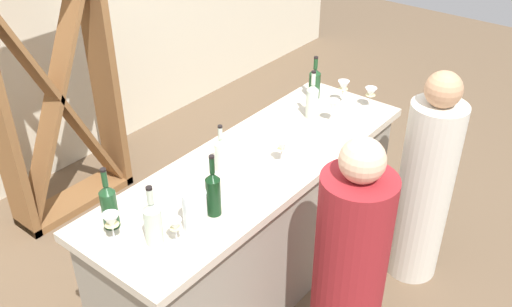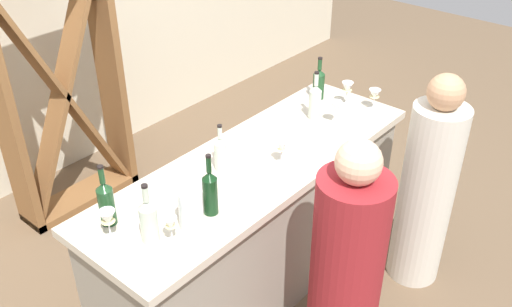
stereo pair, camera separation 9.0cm
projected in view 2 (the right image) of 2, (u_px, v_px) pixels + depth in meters
The scene contains 19 objects.
ground_plane at pixel (256, 282), 3.78m from camera, with size 12.00×12.00×0.00m, color brown.
back_wall at pixel (31, 6), 4.24m from camera, with size 8.00×0.10×2.80m, color beige.
bar_counter at pixel (256, 225), 3.52m from camera, with size 2.20×0.72×0.96m.
wine_rack at pixel (61, 94), 4.05m from camera, with size 0.92×0.28×1.86m.
wine_bottle_leftmost_olive_green at pixel (106, 202), 2.73m from camera, with size 0.08×0.08×0.33m.
wine_bottle_second_left_clear_pale at pixel (149, 220), 2.62m from camera, with size 0.08×0.08×0.32m.
wine_bottle_center_dark_green at pixel (210, 191), 2.79m from camera, with size 0.08×0.08×0.34m.
wine_bottle_second_right_clear_pale at pixel (221, 153), 3.14m from camera, with size 0.07×0.07×0.28m.
wine_bottle_rightmost_clear_pale at pixel (315, 101), 3.63m from camera, with size 0.08×0.08×0.32m.
wine_bottle_far_right_olive_green at pixel (319, 83), 3.87m from camera, with size 0.08×0.08×0.30m.
wine_glass_near_left at pixel (375, 95), 3.75m from camera, with size 0.08×0.08×0.14m.
wine_glass_near_center at pixel (171, 225), 2.63m from camera, with size 0.06×0.06×0.14m.
wine_glass_near_right at pixel (282, 149), 3.20m from camera, with size 0.06×0.06×0.14m.
wine_glass_far_left at pixel (336, 108), 3.57m from camera, with size 0.07×0.07×0.16m.
wine_glass_far_center at pixel (347, 89), 3.79m from camera, with size 0.08×0.08×0.17m.
wine_glass_far_right at pixel (108, 219), 2.65m from camera, with size 0.08×0.08×0.16m.
water_pitcher at pixel (191, 209), 2.71m from camera, with size 0.12×0.12×0.21m.
person_left_guest at pixel (346, 272), 2.93m from camera, with size 0.47×0.47×1.44m.
person_center_guest at pixel (427, 190), 3.51m from camera, with size 0.36×0.36×1.45m.
Camera 2 is at (-2.07, -1.78, 2.74)m, focal length 40.08 mm.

